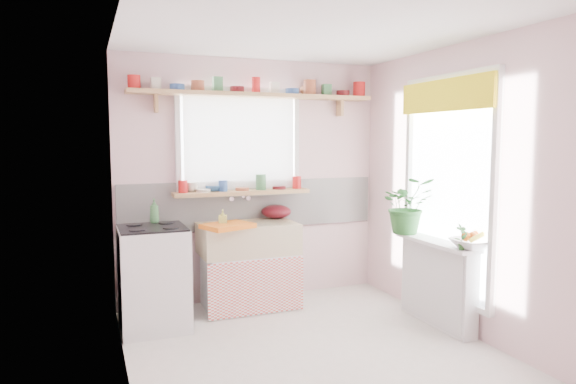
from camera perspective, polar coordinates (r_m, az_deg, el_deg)
name	(u,v)px	position (r m, az deg, el deg)	size (l,w,h in m)	color
room	(342,172)	(4.94, 6.01, 2.27)	(3.20, 3.20, 3.20)	silver
sink_unit	(248,265)	(5.18, -4.43, -8.07)	(0.95, 0.65, 1.11)	white
cooker	(154,278)	(4.75, -14.70, -9.18)	(0.58, 0.58, 0.93)	white
radiator_ledge	(438,282)	(4.90, 16.28, -9.53)	(0.22, 0.95, 0.78)	white
windowsill	(242,192)	(5.23, -5.10, -0.05)	(1.40, 0.22, 0.04)	tan
pine_shelf	(256,95)	(5.26, -3.57, 10.68)	(2.52, 0.24, 0.04)	tan
shelf_crockery	(254,88)	(5.26, -3.77, 11.49)	(2.47, 0.11, 0.12)	red
sill_crockery	(241,185)	(5.22, -5.29, 0.76)	(1.35, 0.11, 0.12)	red
dish_tray	(228,226)	(4.84, -6.71, -3.76)	(0.44, 0.33, 0.04)	orange
colander	(276,212)	(5.39, -1.32, -2.19)	(0.32, 0.32, 0.14)	#510D17
jade_plant	(407,205)	(5.05, 13.12, -1.44)	(0.49, 0.43, 0.55)	#286529
fruit_bowl	(472,244)	(4.53, 19.79, -5.44)	(0.34, 0.34, 0.08)	silver
herb_pot	(462,237)	(4.43, 18.74, -4.76)	(0.11, 0.08, 0.22)	#2A6026
soap_bottle_sink	(223,218)	(4.88, -7.26, -2.93)	(0.08, 0.08, 0.17)	#C7CE5B
sill_cup	(192,187)	(5.16, -10.64, 0.55)	(0.12, 0.12, 0.10)	beige
sill_bowl	(214,188)	(5.21, -8.22, 0.43)	(0.18, 0.18, 0.06)	#305F9D
shelf_vase	(308,87)	(5.54, 2.23, 11.54)	(0.16, 0.16, 0.17)	#99532F
cooker_bottle	(154,211)	(4.86, -14.63, -2.02)	(0.09, 0.09, 0.22)	#418247
fruit	(473,236)	(4.53, 19.83, -4.64)	(0.20, 0.14, 0.10)	orange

